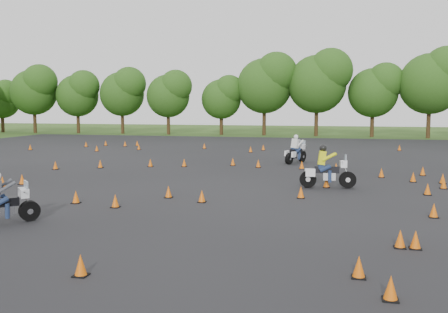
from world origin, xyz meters
The scene contains 7 objects.
ground centered at (0.00, 0.00, 0.00)m, with size 140.00×140.00×0.00m, color #2D5119.
asphalt_pad centered at (0.00, 6.00, 0.01)m, with size 62.00×62.00×0.00m, color black.
treeline centered at (2.27, 35.13, 4.63)m, with size 86.98×32.40×10.55m.
traffic_cones centered at (-0.25, 5.69, 0.23)m, with size 36.22×32.71×0.45m.
rider_grey centered at (-4.63, -5.88, 0.83)m, with size 2.15×0.66×1.66m, color #404248, non-canonical shape.
rider_yellow centered at (4.86, 3.14, 0.95)m, with size 2.45×0.75×1.89m, color #D0D312, non-canonical shape.
rider_white centered at (2.68, 12.40, 0.90)m, with size 2.33×0.72×1.80m, color silver, non-canonical shape.
Camera 1 is at (5.26, -18.93, 3.63)m, focal length 40.00 mm.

